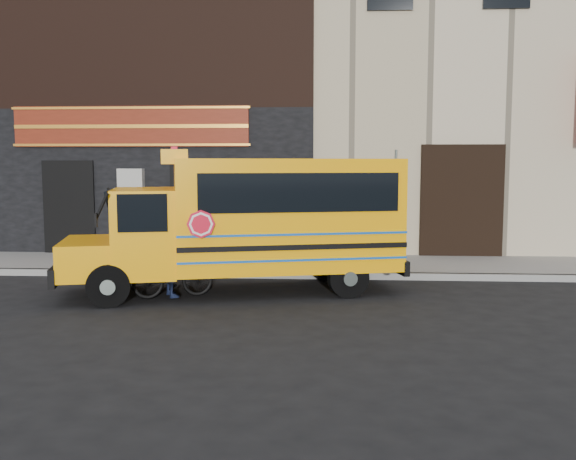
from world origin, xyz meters
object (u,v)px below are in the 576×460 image
at_px(school_bus, 253,219).
at_px(sign_pole, 395,206).
at_px(cyclist, 171,254).
at_px(bicycle, 173,274).

xyz_separation_m(school_bus, sign_pole, (3.12, 2.20, 0.13)).
relative_size(school_bus, cyclist, 4.10).
distance_m(sign_pole, cyclist, 5.59).
bearing_deg(school_bus, sign_pole, 35.22).
height_order(sign_pole, bicycle, sign_pole).
distance_m(school_bus, cyclist, 1.84).
height_order(bicycle, cyclist, cyclist).
relative_size(bicycle, cyclist, 0.91).
distance_m(school_bus, sign_pole, 3.82).
bearing_deg(cyclist, sign_pole, -86.41).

